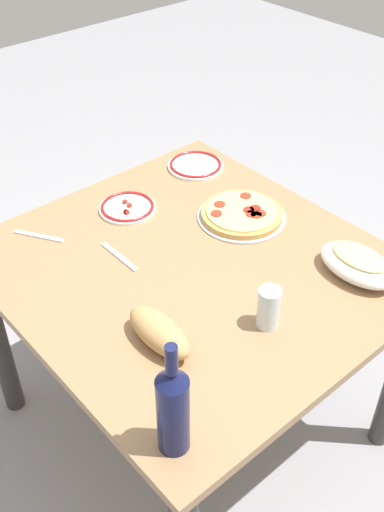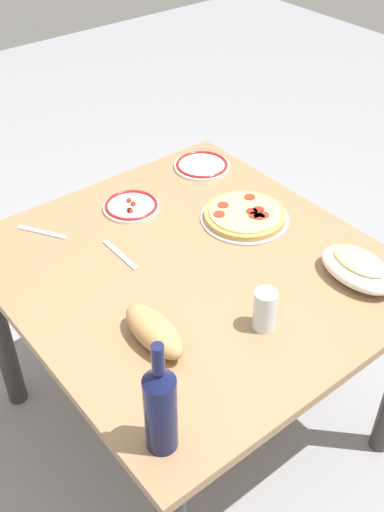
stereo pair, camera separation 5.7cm
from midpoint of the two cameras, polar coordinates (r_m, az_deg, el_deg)
The scene contains 11 objects.
ground_plane at distance 2.33m, azimuth -0.73°, elevation -15.20°, with size 8.00×8.00×0.00m, color gray.
dining_table at distance 1.86m, azimuth -0.88°, elevation -3.72°, with size 1.12×1.04×0.76m.
pepperoni_pizza at distance 1.96m, azimuth 3.88°, elevation 3.96°, with size 0.29×0.29×0.03m.
baked_pasta_dish at distance 1.77m, azimuth 14.49°, elevation -0.66°, with size 0.24×0.15×0.08m.
wine_bottle at distance 1.27m, azimuth -3.15°, elevation -14.16°, with size 0.07×0.07×0.31m.
water_glass at distance 1.56m, azimuth 6.19°, elevation -4.89°, with size 0.06×0.06×0.12m, color silver.
side_plate_near at distance 2.01m, azimuth -6.92°, elevation 4.56°, with size 0.19×0.19×0.02m.
side_plate_far at distance 2.23m, azimuth -0.41°, elevation 8.55°, with size 0.20×0.20×0.02m.
bread_loaf at distance 1.52m, azimuth -4.20°, elevation -7.19°, with size 0.21×0.09×0.08m, color tan.
fork_left at distance 1.82m, azimuth -7.76°, elevation -0.06°, with size 0.17×0.02×0.01m, color #B7B7BC.
fork_right at distance 1.95m, azimuth -15.07°, elevation 1.82°, with size 0.17×0.02×0.01m, color #B7B7BC.
Camera 1 is at (1.03, -0.90, 1.89)m, focal length 42.42 mm.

